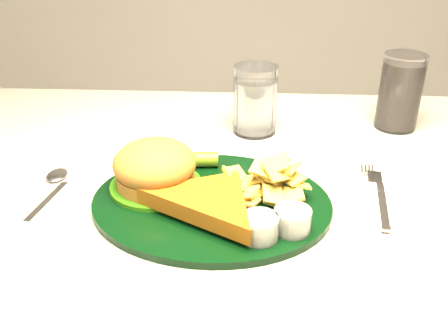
# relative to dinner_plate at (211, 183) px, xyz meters

# --- Properties ---
(dinner_plate) EXTENTS (0.36, 0.31, 0.08)m
(dinner_plate) POSITION_rel_dinner_plate_xyz_m (0.00, 0.00, 0.00)
(dinner_plate) COLOR black
(dinner_plate) RESTS_ON table
(water_glass) EXTENTS (0.10, 0.10, 0.12)m
(water_glass) POSITION_rel_dinner_plate_xyz_m (0.06, 0.26, 0.02)
(water_glass) COLOR silver
(water_glass) RESTS_ON table
(cola_glass) EXTENTS (0.09, 0.09, 0.14)m
(cola_glass) POSITION_rel_dinner_plate_xyz_m (0.32, 0.30, 0.03)
(cola_glass) COLOR black
(cola_glass) RESTS_ON table
(fork_napkin) EXTENTS (0.14, 0.18, 0.01)m
(fork_napkin) POSITION_rel_dinner_plate_xyz_m (0.24, 0.01, -0.03)
(fork_napkin) COLOR white
(fork_napkin) RESTS_ON table
(spoon) EXTENTS (0.06, 0.15, 0.01)m
(spoon) POSITION_rel_dinner_plate_xyz_m (-0.23, -0.00, -0.03)
(spoon) COLOR silver
(spoon) RESTS_ON table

